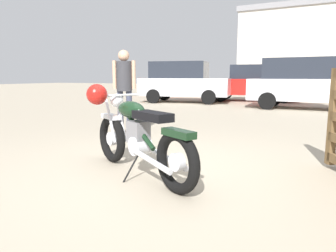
# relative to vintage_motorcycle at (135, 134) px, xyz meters

# --- Properties ---
(ground_plane) EXTENTS (80.00, 80.00, 0.00)m
(ground_plane) POSITION_rel_vintage_motorcycle_xyz_m (0.25, 0.31, -0.49)
(ground_plane) COLOR tan
(vintage_motorcycle) EXTENTS (1.87, 1.12, 1.07)m
(vintage_motorcycle) POSITION_rel_vintage_motorcycle_xyz_m (0.00, 0.00, 0.00)
(vintage_motorcycle) COLOR black
(vintage_motorcycle) RESTS_ON ground_plane
(bystander) EXTENTS (0.43, 0.30, 1.66)m
(bystander) POSITION_rel_vintage_motorcycle_xyz_m (-1.55, 2.22, 0.53)
(bystander) COLOR #383D51
(bystander) RESTS_ON ground_plane
(dark_sedan_left) EXTENTS (4.37, 2.30, 1.67)m
(dark_sedan_left) POSITION_rel_vintage_motorcycle_xyz_m (-0.74, 12.02, 0.34)
(dark_sedan_left) COLOR black
(dark_sedan_left) RESTS_ON ground_plane
(white_estate_far) EXTENTS (4.10, 2.26, 1.78)m
(white_estate_far) POSITION_rel_vintage_motorcycle_xyz_m (-3.43, 9.94, 0.43)
(white_estate_far) COLOR black
(white_estate_far) RESTS_ON ground_plane
(blue_hatchback_right) EXTENTS (3.95, 1.92, 1.78)m
(blue_hatchback_right) POSITION_rel_vintage_motorcycle_xyz_m (1.55, 9.08, 0.43)
(blue_hatchback_right) COLOR black
(blue_hatchback_right) RESTS_ON ground_plane
(silver_sedan_mid) EXTENTS (4.25, 2.03, 1.67)m
(silver_sedan_mid) POSITION_rel_vintage_motorcycle_xyz_m (-6.14, 15.23, 0.34)
(silver_sedan_mid) COLOR black
(silver_sedan_mid) RESTS_ON ground_plane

